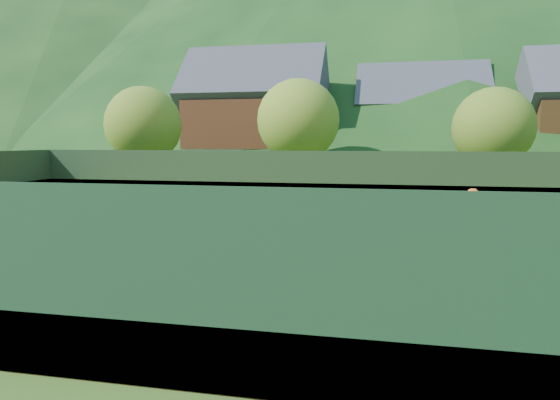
% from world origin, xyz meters
% --- Properties ---
extents(ground, '(400.00, 400.00, 0.00)m').
position_xyz_m(ground, '(0.00, 0.00, 0.00)').
color(ground, '#2E4D18').
rests_on(ground, ground).
extents(clay_court, '(40.00, 24.00, 0.02)m').
position_xyz_m(clay_court, '(0.00, 0.00, 0.01)').
color(clay_court, '#BF5A1E').
rests_on(clay_court, ground).
extents(mountain_far_left, '(260.00, 260.00, 100.00)m').
position_xyz_m(mountain_far_left, '(-90.00, 150.00, 50.00)').
color(mountain_far_left, '#153412').
rests_on(mountain_far_left, ground).
extents(coach, '(0.67, 0.46, 1.80)m').
position_xyz_m(coach, '(-1.01, -2.46, 0.92)').
color(coach, '#174298').
rests_on(coach, clay_court).
extents(student_a, '(0.78, 0.67, 1.39)m').
position_xyz_m(student_a, '(2.82, 2.31, 0.71)').
color(student_a, '#D35C12').
rests_on(student_a, clay_court).
extents(student_b, '(0.98, 0.66, 1.54)m').
position_xyz_m(student_b, '(3.12, 1.75, 0.79)').
color(student_b, orange).
rests_on(student_b, clay_court).
extents(student_c, '(0.66, 0.47, 1.28)m').
position_xyz_m(student_c, '(6.11, 2.44, 0.66)').
color(student_c, '#E05813').
rests_on(student_c, clay_court).
extents(student_d, '(1.19, 0.87, 1.65)m').
position_xyz_m(student_d, '(6.28, 3.26, 0.84)').
color(student_d, '#F55E15').
rests_on(student_d, clay_court).
extents(tennis_ball_0, '(0.07, 0.07, 0.07)m').
position_xyz_m(tennis_ball_0, '(0.20, -7.60, 0.05)').
color(tennis_ball_0, '#B9E225').
rests_on(tennis_ball_0, clay_court).
extents(tennis_ball_1, '(0.07, 0.07, 0.07)m').
position_xyz_m(tennis_ball_1, '(-7.37, -7.00, 0.05)').
color(tennis_ball_1, '#B9E225').
rests_on(tennis_ball_1, clay_court).
extents(tennis_ball_2, '(0.07, 0.07, 0.07)m').
position_xyz_m(tennis_ball_2, '(6.39, -3.38, 0.05)').
color(tennis_ball_2, '#B9E225').
rests_on(tennis_ball_2, clay_court).
extents(tennis_ball_3, '(0.07, 0.07, 0.07)m').
position_xyz_m(tennis_ball_3, '(-1.50, -4.79, 0.05)').
color(tennis_ball_3, '#B9E225').
rests_on(tennis_ball_3, clay_court).
extents(tennis_ball_4, '(0.07, 0.07, 0.07)m').
position_xyz_m(tennis_ball_4, '(1.58, -4.55, 0.05)').
color(tennis_ball_4, '#B9E225').
rests_on(tennis_ball_4, clay_court).
extents(tennis_ball_5, '(0.07, 0.07, 0.07)m').
position_xyz_m(tennis_ball_5, '(4.90, -2.81, 0.05)').
color(tennis_ball_5, '#B9E225').
rests_on(tennis_ball_5, clay_court).
extents(tennis_ball_6, '(0.07, 0.07, 0.07)m').
position_xyz_m(tennis_ball_6, '(-4.87, -9.35, 0.05)').
color(tennis_ball_6, '#B9E225').
rests_on(tennis_ball_6, clay_court).
extents(tennis_ball_7, '(0.07, 0.07, 0.07)m').
position_xyz_m(tennis_ball_7, '(-5.24, -3.66, 0.05)').
color(tennis_ball_7, '#B9E225').
rests_on(tennis_ball_7, clay_court).
extents(tennis_ball_8, '(0.07, 0.07, 0.07)m').
position_xyz_m(tennis_ball_8, '(4.12, -2.10, 0.05)').
color(tennis_ball_8, '#B9E225').
rests_on(tennis_ball_8, clay_court).
extents(tennis_ball_9, '(0.07, 0.07, 0.07)m').
position_xyz_m(tennis_ball_9, '(-2.73, -8.27, 0.05)').
color(tennis_ball_9, '#B9E225').
rests_on(tennis_ball_9, clay_court).
extents(tennis_ball_10, '(0.07, 0.07, 0.07)m').
position_xyz_m(tennis_ball_10, '(-3.65, -4.10, 0.05)').
color(tennis_ball_10, '#B9E225').
rests_on(tennis_ball_10, clay_court).
extents(tennis_ball_11, '(0.07, 0.07, 0.07)m').
position_xyz_m(tennis_ball_11, '(4.25, -1.60, 0.05)').
color(tennis_ball_11, '#B9E225').
rests_on(tennis_ball_11, clay_court).
extents(tennis_ball_12, '(0.07, 0.07, 0.07)m').
position_xyz_m(tennis_ball_12, '(-6.68, -2.30, 0.05)').
color(tennis_ball_12, '#B9E225').
rests_on(tennis_ball_12, clay_court).
extents(tennis_ball_13, '(0.07, 0.07, 0.07)m').
position_xyz_m(tennis_ball_13, '(-6.06, -4.89, 0.05)').
color(tennis_ball_13, '#B9E225').
rests_on(tennis_ball_13, clay_court).
extents(tennis_ball_14, '(0.07, 0.07, 0.07)m').
position_xyz_m(tennis_ball_14, '(-1.83, -9.01, 0.05)').
color(tennis_ball_14, '#B9E225').
rests_on(tennis_ball_14, clay_court).
extents(tennis_ball_15, '(0.07, 0.07, 0.07)m').
position_xyz_m(tennis_ball_15, '(-5.47, -5.19, 0.05)').
color(tennis_ball_15, '#B9E225').
rests_on(tennis_ball_15, clay_court).
extents(tennis_ball_16, '(0.07, 0.07, 0.07)m').
position_xyz_m(tennis_ball_16, '(-5.47, -0.93, 0.05)').
color(tennis_ball_16, '#B9E225').
rests_on(tennis_ball_16, clay_court).
extents(tennis_ball_17, '(0.07, 0.07, 0.07)m').
position_xyz_m(tennis_ball_17, '(6.49, -2.12, 0.05)').
color(tennis_ball_17, '#B9E225').
rests_on(tennis_ball_17, clay_court).
extents(tennis_ball_18, '(0.07, 0.07, 0.07)m').
position_xyz_m(tennis_ball_18, '(-2.74, -7.70, 0.05)').
color(tennis_ball_18, '#B9E225').
rests_on(tennis_ball_18, clay_court).
extents(tennis_ball_19, '(0.07, 0.07, 0.07)m').
position_xyz_m(tennis_ball_19, '(-6.33, -3.08, 0.05)').
color(tennis_ball_19, '#B9E225').
rests_on(tennis_ball_19, clay_court).
extents(tennis_ball_21, '(0.07, 0.07, 0.07)m').
position_xyz_m(tennis_ball_21, '(2.69, -4.47, 0.05)').
color(tennis_ball_21, '#B9E225').
rests_on(tennis_ball_21, clay_court).
extents(tennis_ball_22, '(0.07, 0.07, 0.07)m').
position_xyz_m(tennis_ball_22, '(-2.71, -3.45, 0.05)').
color(tennis_ball_22, '#B9E225').
rests_on(tennis_ball_22, clay_court).
extents(tennis_ball_23, '(0.07, 0.07, 0.07)m').
position_xyz_m(tennis_ball_23, '(-2.60, -1.43, 0.05)').
color(tennis_ball_23, '#B9E225').
rests_on(tennis_ball_23, clay_court).
extents(court_lines, '(23.83, 11.03, 0.00)m').
position_xyz_m(court_lines, '(0.00, 0.00, 0.02)').
color(court_lines, white).
rests_on(court_lines, clay_court).
extents(tennis_net, '(0.10, 12.07, 1.10)m').
position_xyz_m(tennis_net, '(0.00, 0.00, 0.52)').
color(tennis_net, black).
rests_on(tennis_net, clay_court).
extents(perimeter_fence, '(40.40, 24.24, 3.00)m').
position_xyz_m(perimeter_fence, '(0.00, 0.00, 1.27)').
color(perimeter_fence, black).
rests_on(perimeter_fence, clay_court).
extents(ball_hopper, '(0.57, 0.57, 1.00)m').
position_xyz_m(ball_hopper, '(-8.90, -4.86, 0.77)').
color(ball_hopper, black).
rests_on(ball_hopper, clay_court).
extents(chalet_left, '(13.80, 9.93, 12.92)m').
position_xyz_m(chalet_left, '(-10.00, 30.00, 5.65)').
color(chalet_left, beige).
rests_on(chalet_left, ground).
extents(chalet_mid, '(12.65, 8.82, 11.45)m').
position_xyz_m(chalet_mid, '(6.00, 34.00, 4.99)').
color(chalet_mid, beige).
rests_on(chalet_mid, ground).
extents(tree_a, '(6.00, 6.00, 7.88)m').
position_xyz_m(tree_a, '(-16.00, 18.00, 4.87)').
color(tree_a, '#3E2819').
rests_on(tree_a, ground).
extents(tree_b, '(6.40, 6.40, 8.40)m').
position_xyz_m(tree_b, '(-4.00, 20.00, 5.19)').
color(tree_b, '#43291A').
rests_on(tree_b, ground).
extents(tree_c, '(5.60, 5.60, 7.35)m').
position_xyz_m(tree_c, '(10.00, 19.00, 4.54)').
color(tree_c, '#3C2618').
rests_on(tree_c, ground).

